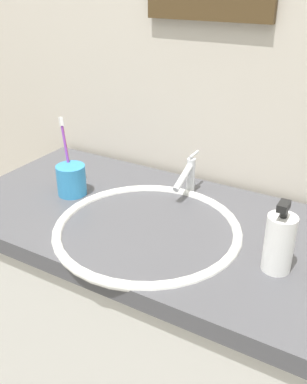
# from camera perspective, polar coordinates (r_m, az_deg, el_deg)

# --- Properties ---
(tiled_wall_back) EXTENTS (2.27, 0.04, 2.40)m
(tiled_wall_back) POSITION_cam_1_polar(r_m,az_deg,el_deg) (1.27, 7.42, 17.30)
(tiled_wall_back) COLOR beige
(tiled_wall_back) RESTS_ON ground
(vanity_counter) EXTENTS (1.07, 0.54, 0.84)m
(vanity_counter) POSITION_cam_1_polar(r_m,az_deg,el_deg) (1.38, -0.04, -18.46)
(vanity_counter) COLOR silver
(vanity_counter) RESTS_ON ground
(sink_basin) EXTENTS (0.47, 0.47, 0.10)m
(sink_basin) POSITION_cam_1_polar(r_m,az_deg,el_deg) (1.09, -0.80, -6.26)
(sink_basin) COLOR white
(sink_basin) RESTS_ON vanity_counter
(faucet) EXTENTS (0.02, 0.14, 0.11)m
(faucet) POSITION_cam_1_polar(r_m,az_deg,el_deg) (1.22, 4.61, 2.25)
(faucet) COLOR silver
(faucet) RESTS_ON sink_basin
(toothbrush_cup) EXTENTS (0.08, 0.08, 0.09)m
(toothbrush_cup) POSITION_cam_1_polar(r_m,az_deg,el_deg) (1.24, -10.73, 1.55)
(toothbrush_cup) COLOR #338CCC
(toothbrush_cup) RESTS_ON vanity_counter
(toothbrush_red) EXTENTS (0.05, 0.03, 0.20)m
(toothbrush_red) POSITION_cam_1_polar(r_m,az_deg,el_deg) (1.26, -11.38, 5.48)
(toothbrush_red) COLOR red
(toothbrush_red) RESTS_ON toothbrush_cup
(toothbrush_purple) EXTENTS (0.05, 0.03, 0.21)m
(toothbrush_purple) POSITION_cam_1_polar(r_m,az_deg,el_deg) (1.25, -11.41, 5.43)
(toothbrush_purple) COLOR purple
(toothbrush_purple) RESTS_ON toothbrush_cup
(soap_dispenser) EXTENTS (0.06, 0.06, 0.17)m
(soap_dispenser) POSITION_cam_1_polar(r_m,az_deg,el_deg) (0.94, 16.16, -6.38)
(soap_dispenser) COLOR white
(soap_dispenser) RESTS_ON vanity_counter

